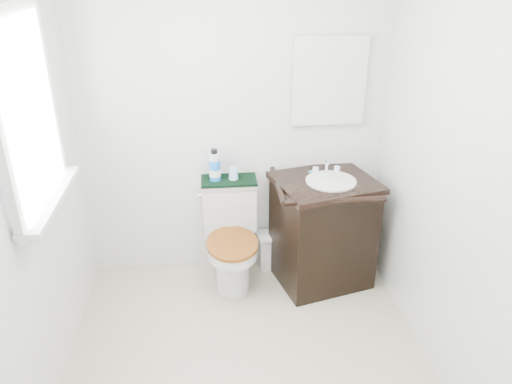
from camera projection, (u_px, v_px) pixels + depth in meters
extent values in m
plane|color=#A7A287|center=(250.00, 372.00, 2.97)|extent=(2.40, 2.40, 0.00)
plane|color=silver|center=(234.00, 118.00, 3.53)|extent=(2.40, 0.00, 2.40)
plane|color=silver|center=(286.00, 374.00, 1.38)|extent=(2.40, 0.00, 2.40)
plane|color=silver|center=(17.00, 200.00, 2.36)|extent=(0.00, 2.40, 2.40)
plane|color=silver|center=(462.00, 181.00, 2.55)|extent=(0.00, 2.40, 2.40)
cube|color=white|center=(25.00, 113.00, 2.43)|extent=(0.02, 0.70, 0.90)
cube|color=silver|center=(329.00, 81.00, 3.46)|extent=(0.50, 0.02, 0.60)
cylinder|color=silver|center=(233.00, 268.00, 3.62)|extent=(0.24, 0.24, 0.37)
cube|color=silver|center=(231.00, 250.00, 3.85)|extent=(0.24, 0.28, 0.37)
cube|color=silver|center=(229.00, 207.00, 3.71)|extent=(0.39, 0.18, 0.35)
cube|color=silver|center=(229.00, 183.00, 3.63)|extent=(0.41, 0.20, 0.03)
cylinder|color=silver|center=(232.00, 249.00, 3.51)|extent=(0.35, 0.35, 0.08)
cylinder|color=brown|center=(232.00, 243.00, 3.49)|extent=(0.37, 0.37, 0.03)
cube|color=black|center=(322.00, 233.00, 3.67)|extent=(0.75, 0.68, 0.78)
cube|color=black|center=(325.00, 183.00, 3.50)|extent=(0.80, 0.73, 0.04)
cylinder|color=silver|center=(331.00, 181.00, 3.46)|extent=(0.35, 0.35, 0.01)
ellipsoid|color=silver|center=(330.00, 188.00, 3.49)|extent=(0.30, 0.30, 0.15)
cylinder|color=silver|center=(326.00, 167.00, 3.57)|extent=(0.02, 0.02, 0.10)
cube|color=white|center=(270.00, 252.00, 3.93)|extent=(0.20, 0.17, 0.27)
cube|color=white|center=(270.00, 235.00, 3.86)|extent=(0.23, 0.19, 0.03)
cube|color=black|center=(229.00, 180.00, 3.62)|extent=(0.40, 0.22, 0.02)
cylinder|color=blue|center=(215.00, 170.00, 3.57)|extent=(0.08, 0.08, 0.15)
cylinder|color=silver|center=(214.00, 157.00, 3.53)|extent=(0.08, 0.08, 0.05)
cylinder|color=black|center=(214.00, 151.00, 3.51)|extent=(0.04, 0.04, 0.03)
cone|color=#98C5F9|center=(233.00, 173.00, 3.60)|extent=(0.07, 0.07, 0.09)
ellipsoid|color=#19727A|center=(312.00, 171.00, 3.60)|extent=(0.07, 0.04, 0.02)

